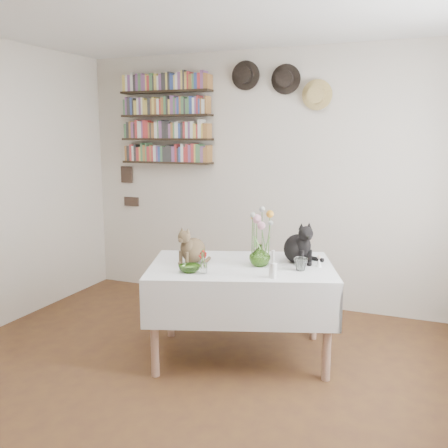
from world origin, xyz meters
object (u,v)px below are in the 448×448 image
at_px(dining_table, 241,288).
at_px(tabby_cat, 193,244).
at_px(bookshelf_unit, 166,119).
at_px(black_cat, 297,241).
at_px(flower_vase, 260,255).

bearing_deg(dining_table, tabby_cat, -170.56).
bearing_deg(bookshelf_unit, dining_table, -43.91).
bearing_deg(tabby_cat, bookshelf_unit, 140.17).
xyz_separation_m(dining_table, black_cat, (0.36, 0.24, 0.34)).
bearing_deg(flower_vase, tabby_cat, -170.66).
xyz_separation_m(tabby_cat, bookshelf_unit, (-0.92, 1.30, 0.97)).
relative_size(tabby_cat, flower_vase, 1.74).
bearing_deg(dining_table, bookshelf_unit, 136.09).
distance_m(tabby_cat, bookshelf_unit, 1.87).
bearing_deg(tabby_cat, dining_table, 24.28).
distance_m(black_cat, bookshelf_unit, 2.16).
distance_m(tabby_cat, flower_vase, 0.51).
bearing_deg(black_cat, tabby_cat, 158.12).
xyz_separation_m(dining_table, bookshelf_unit, (-1.29, 1.24, 1.29)).
bearing_deg(tabby_cat, black_cat, 37.33).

